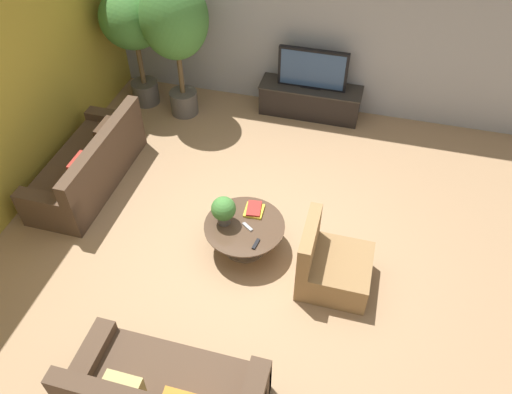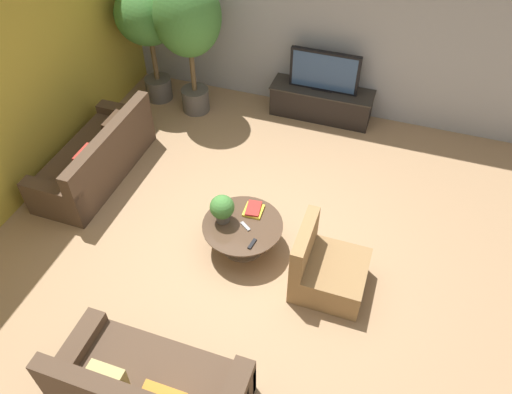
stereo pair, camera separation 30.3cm
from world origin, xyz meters
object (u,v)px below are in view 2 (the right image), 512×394
potted_palm_corner (188,22)px  couch_near_entry (150,389)px  potted_plant_tabletop (222,208)px  coffee_table (243,231)px  potted_palm_tall (148,20)px  couch_by_wall (97,159)px  armchair_wicker (326,270)px  television (324,71)px  media_console (321,102)px

potted_palm_corner → couch_near_entry: bearing=-70.9°
couch_near_entry → potted_palm_corner: (-1.62, 4.69, 1.25)m
potted_palm_corner → potted_plant_tabletop: (1.51, -2.56, -0.93)m
coffee_table → potted_palm_corner: size_ratio=0.44×
potted_palm_tall → potted_palm_corner: bearing=-9.3°
couch_by_wall → potted_palm_corner: bearing=161.4°
coffee_table → armchair_wicker: bearing=-12.7°
television → coffee_table: 3.10m
television → potted_palm_corner: (-2.00, -0.49, 0.71)m
coffee_table → potted_palm_corner: (-1.76, 2.54, 1.26)m
coffee_table → potted_plant_tabletop: potted_plant_tabletop is taller
television → couch_near_entry: bearing=-94.2°
couch_near_entry → coffee_table: bearing=-93.8°
media_console → coffee_table: bearing=-94.5°
coffee_table → couch_near_entry: bearing=-93.8°
media_console → television: television is taller
couch_near_entry → potted_plant_tabletop: (-0.11, 2.13, 0.32)m
television → potted_palm_corner: potted_palm_corner is taller
coffee_table → potted_palm_tall: 3.82m
media_console → potted_palm_corner: size_ratio=0.73×
armchair_wicker → television: bearing=14.5°
couch_by_wall → couch_near_entry: 3.57m
couch_near_entry → potted_palm_corner: potted_palm_corner is taller
potted_palm_corner → coffee_table: bearing=-55.3°
media_console → armchair_wicker: bearing=-75.5°
media_console → couch_near_entry: bearing=-94.2°
television → armchair_wicker: television is taller
potted_palm_tall → potted_palm_corner: potted_palm_corner is taller
couch_near_entry → potted_plant_tabletop: 2.16m
television → couch_by_wall: size_ratio=0.54×
media_console → potted_palm_tall: bearing=-172.2°
potted_palm_corner → armchair_wicker: bearing=-44.3°
media_console → couch_near_entry: (-0.38, -5.18, 0.02)m
armchair_wicker → couch_near_entry: bearing=146.9°
media_console → potted_palm_corner: potted_palm_corner is taller
coffee_table → potted_palm_tall: bearing=133.2°
coffee_table → armchair_wicker: armchair_wicker is taller
couch_by_wall → armchair_wicker: bearing=76.4°
couch_near_entry → armchair_wicker: size_ratio=2.07×
couch_by_wall → potted_palm_corner: size_ratio=0.91×
couch_by_wall → potted_palm_tall: 2.34m
coffee_table → armchair_wicker: size_ratio=1.14×
coffee_table → couch_by_wall: 2.49m
coffee_table → media_console: bearing=85.5°
potted_palm_tall → couch_by_wall: bearing=-87.6°
media_console → coffee_table: (-0.24, -3.04, 0.01)m
armchair_wicker → potted_plant_tabletop: armchair_wicker is taller
potted_palm_tall → media_console: bearing=7.8°
potted_palm_tall → potted_plant_tabletop: potted_palm_tall is taller
coffee_table → television: bearing=85.5°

